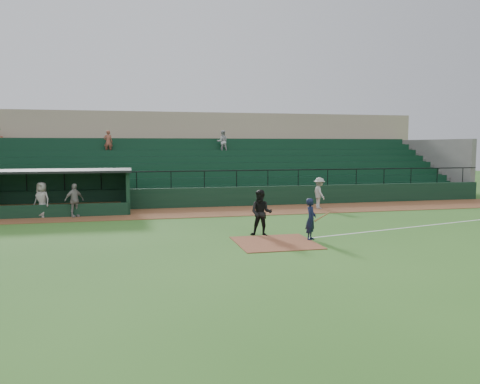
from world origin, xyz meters
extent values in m
plane|color=#2E5E1E|center=(0.00, 0.00, 0.00)|extent=(90.00, 90.00, 0.00)
cube|color=brown|center=(0.00, 8.00, 0.01)|extent=(40.00, 4.00, 0.03)
cube|color=brown|center=(0.00, -1.00, 0.01)|extent=(3.00, 3.00, 0.03)
cube|color=white|center=(8.00, 1.20, 0.01)|extent=(17.49, 4.44, 0.01)
cube|color=black|center=(0.00, 10.20, 0.60)|extent=(36.00, 0.35, 1.20)
cylinder|color=black|center=(0.00, 10.20, 2.20)|extent=(36.00, 0.06, 0.06)
cube|color=#61605C|center=(0.00, 15.10, 1.80)|extent=(36.00, 9.00, 3.60)
cube|color=#0E341F|center=(0.00, 14.60, 2.25)|extent=(34.56, 8.00, 4.05)
cube|color=#61605C|center=(18.00, 15.15, 2.10)|extent=(0.35, 9.50, 4.20)
cube|color=tan|center=(0.00, 21.60, 3.20)|extent=(38.00, 3.00, 6.40)
cube|color=#61605C|center=(0.00, 19.60, 3.70)|extent=(36.00, 2.00, 0.20)
imported|color=#B9B9B9|center=(1.44, 16.90, 4.01)|extent=(0.83, 0.65, 1.71)
imported|color=brown|center=(-6.82, 16.90, 3.98)|extent=(0.60, 0.40, 1.65)
cube|color=black|center=(-9.75, 10.40, 1.15)|extent=(8.50, 0.20, 2.30)
cube|color=black|center=(-5.50, 9.10, 1.15)|extent=(0.20, 2.60, 2.30)
cube|color=black|center=(-9.75, 9.10, 2.36)|extent=(8.90, 3.20, 0.12)
cube|color=olive|center=(-9.75, 10.00, 0.25)|extent=(7.65, 0.40, 0.50)
cube|color=black|center=(-9.75, 7.75, 0.35)|extent=(8.50, 0.12, 0.70)
imported|color=black|center=(1.54, -0.72, 0.83)|extent=(0.68, 0.72, 1.66)
cylinder|color=olive|center=(1.94, -0.92, 0.95)|extent=(0.79, 0.34, 0.35)
imported|color=black|center=(-0.14, 0.54, 0.96)|extent=(1.15, 1.04, 1.91)
imported|color=#9D9893|center=(5.45, 7.80, 0.95)|extent=(0.69, 1.19, 1.84)
imported|color=gray|center=(-8.23, 7.63, 0.90)|extent=(1.09, 0.91, 1.75)
imported|color=#A09A95|center=(-9.84, 7.94, 0.94)|extent=(1.06, 0.95, 1.83)
camera|label=1|loc=(-5.42, -18.21, 3.74)|focal=35.63mm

